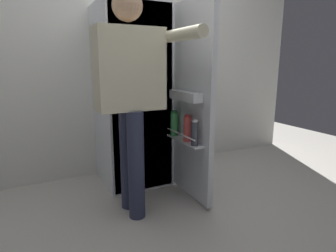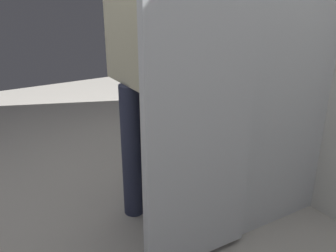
{
  "view_description": "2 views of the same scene",
  "coord_description": "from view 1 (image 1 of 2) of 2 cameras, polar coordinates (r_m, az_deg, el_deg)",
  "views": [
    {
      "loc": [
        -0.86,
        -1.97,
        1.13
      ],
      "look_at": [
        0.08,
        -0.07,
        0.66
      ],
      "focal_mm": 30.28,
      "sensor_mm": 36.0,
      "label": 1
    },
    {
      "loc": [
        1.52,
        -0.9,
        1.32
      ],
      "look_at": [
        -0.04,
        0.01,
        0.6
      ],
      "focal_mm": 39.06,
      "sensor_mm": 36.0,
      "label": 2
    }
  ],
  "objects": [
    {
      "name": "person",
      "position": [
        2.04,
        -7.48,
        7.96
      ],
      "size": [
        0.56,
        0.78,
        1.61
      ],
      "color": "#2D334C",
      "rests_on": "ground_plane"
    },
    {
      "name": "ground_plane",
      "position": [
        2.43,
        -2.4,
        -15.2
      ],
      "size": [
        6.88,
        6.88,
        0.0
      ],
      "primitive_type": "plane",
      "color": "#B7B2A8"
    },
    {
      "name": "kitchen_wall",
      "position": [
        3.01,
        -9.91,
        14.62
      ],
      "size": [
        4.4,
        0.1,
        2.5
      ],
      "primitive_type": "cube",
      "color": "silver",
      "rests_on": "ground_plane"
    },
    {
      "name": "refrigerator",
      "position": [
        2.65,
        -6.59,
        5.69
      ],
      "size": [
        0.63,
        1.17,
        1.64
      ],
      "color": "silver",
      "rests_on": "ground_plane"
    }
  ]
}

